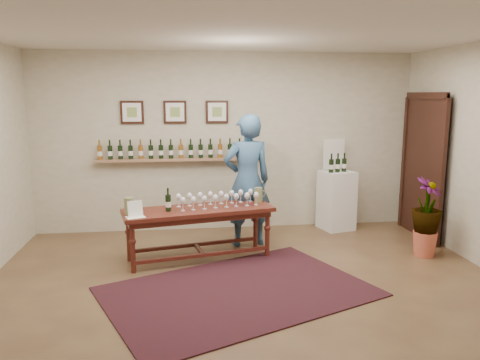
{
  "coord_description": "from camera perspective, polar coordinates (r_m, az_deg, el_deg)",
  "views": [
    {
      "loc": [
        -0.72,
        -4.87,
        2.15
      ],
      "look_at": [
        0.0,
        0.8,
        1.1
      ],
      "focal_mm": 35.0,
      "sensor_mm": 36.0,
      "label": 1
    }
  ],
  "objects": [
    {
      "name": "ground",
      "position": [
        5.37,
        1.1,
        -13.19
      ],
      "size": [
        6.0,
        6.0,
        0.0
      ],
      "primitive_type": "plane",
      "color": "#503423",
      "rests_on": "ground"
    },
    {
      "name": "room_shell",
      "position": [
        7.37,
        15.45,
        2.0
      ],
      "size": [
        6.0,
        6.0,
        6.0
      ],
      "color": "beige",
      "rests_on": "ground"
    },
    {
      "name": "rug",
      "position": [
        5.3,
        -0.2,
        -13.43
      ],
      "size": [
        3.31,
        2.82,
        0.01
      ],
      "primitive_type": "cube",
      "rotation": [
        0.0,
        0.0,
        0.41
      ],
      "color": "#4E190E",
      "rests_on": "ground"
    },
    {
      "name": "tasting_table",
      "position": [
        6.14,
        -5.07,
        -4.39
      ],
      "size": [
        2.03,
        1.01,
        0.69
      ],
      "rotation": [
        0.0,
        0.0,
        0.21
      ],
      "color": "#461B11",
      "rests_on": "ground"
    },
    {
      "name": "table_glasses",
      "position": [
        6.22,
        -2.65,
        -2.32
      ],
      "size": [
        1.37,
        0.57,
        0.18
      ],
      "primitive_type": null,
      "rotation": [
        0.0,
        0.0,
        0.21
      ],
      "color": "white",
      "rests_on": "tasting_table"
    },
    {
      "name": "table_bottles",
      "position": [
        6.02,
        -8.78,
        -2.46
      ],
      "size": [
        0.26,
        0.17,
        0.27
      ],
      "primitive_type": null,
      "rotation": [
        0.0,
        0.0,
        0.1
      ],
      "color": "black",
      "rests_on": "tasting_table"
    },
    {
      "name": "pitcher_left",
      "position": [
        5.94,
        -13.39,
        -3.09
      ],
      "size": [
        0.16,
        0.16,
        0.21
      ],
      "primitive_type": null,
      "rotation": [
        0.0,
        0.0,
        0.18
      ],
      "color": "olive",
      "rests_on": "tasting_table"
    },
    {
      "name": "pitcher_right",
      "position": [
        6.43,
        2.25,
        -1.82
      ],
      "size": [
        0.14,
        0.14,
        0.2
      ],
      "primitive_type": null,
      "rotation": [
        0.0,
        0.0,
        0.11
      ],
      "color": "olive",
      "rests_on": "tasting_table"
    },
    {
      "name": "menu_card",
      "position": [
        5.79,
        -12.67,
        -3.45
      ],
      "size": [
        0.26,
        0.23,
        0.2
      ],
      "primitive_type": "cube",
      "rotation": [
        0.0,
        0.0,
        0.36
      ],
      "color": "white",
      "rests_on": "tasting_table"
    },
    {
      "name": "display_pedestal",
      "position": [
        7.69,
        11.67,
        -2.42
      ],
      "size": [
        0.58,
        0.58,
        0.94
      ],
      "primitive_type": "cube",
      "rotation": [
        0.0,
        0.0,
        0.26
      ],
      "color": "white",
      "rests_on": "ground"
    },
    {
      "name": "pedestal_bottles",
      "position": [
        7.5,
        11.83,
        2.02
      ],
      "size": [
        0.29,
        0.15,
        0.28
      ],
      "primitive_type": null,
      "rotation": [
        0.0,
        0.0,
        0.26
      ],
      "color": "black",
      "rests_on": "display_pedestal"
    },
    {
      "name": "info_sign",
      "position": [
        7.66,
        11.37,
        3.13
      ],
      "size": [
        0.37,
        0.12,
        0.53
      ],
      "primitive_type": "cube",
      "rotation": [
        0.0,
        0.0,
        0.26
      ],
      "color": "white",
      "rests_on": "display_pedestal"
    },
    {
      "name": "potted_plant",
      "position": [
        6.72,
        21.78,
        -4.24
      ],
      "size": [
        0.69,
        0.69,
        0.92
      ],
      "rotation": [
        0.0,
        0.0,
        0.76
      ],
      "color": "#C95B43",
      "rests_on": "ground"
    },
    {
      "name": "person",
      "position": [
        6.64,
        0.88,
        -0.08
      ],
      "size": [
        0.75,
        0.55,
        1.88
      ],
      "primitive_type": "imported",
      "rotation": [
        0.0,
        0.0,
        3.29
      ],
      "color": "#33577A",
      "rests_on": "ground"
    }
  ]
}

